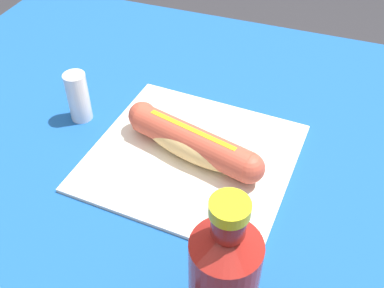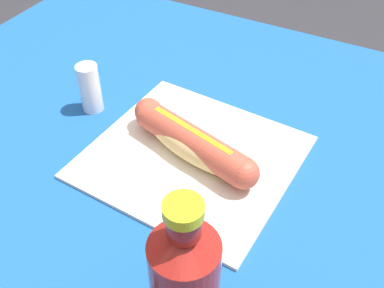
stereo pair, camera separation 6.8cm
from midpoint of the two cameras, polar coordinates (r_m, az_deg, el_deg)
The scene contains 5 objects.
dining_table at distance 0.84m, azimuth -3.58°, elevation -7.23°, with size 1.09×0.86×0.77m.
paper_wrapper at distance 0.70m, azimuth -2.78°, elevation -1.75°, with size 0.30×0.28×0.01m, color silver.
hot_dog at distance 0.68m, azimuth -2.87°, elevation 0.08°, with size 0.23×0.10×0.05m.
soda_bottle at distance 0.46m, azimuth -0.51°, elevation -17.43°, with size 0.07×0.07×0.22m.
salt_shaker at distance 0.78m, azimuth -16.66°, elevation 5.42°, with size 0.04×0.04×0.09m, color silver.
Camera 1 is at (-0.20, 0.50, 1.26)m, focal length 42.65 mm.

